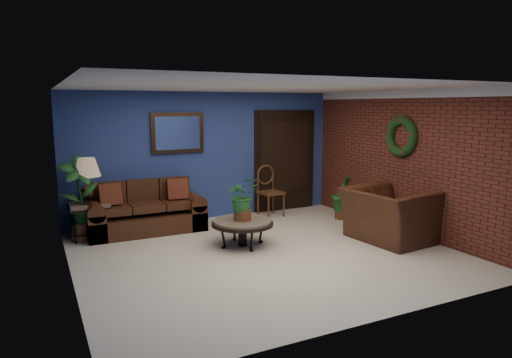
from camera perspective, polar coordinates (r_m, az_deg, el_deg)
name	(u,v)px	position (r m, az deg, el deg)	size (l,w,h in m)	color
floor	(265,253)	(7.08, 1.16, -9.23)	(5.50, 5.50, 0.00)	beige
wall_back	(207,156)	(9.07, -6.12, 2.89)	(5.50, 0.04, 2.50)	navy
wall_left	(67,187)	(6.05, -22.59, -0.92)	(0.04, 5.00, 2.50)	navy
wall_right_brick	(405,162)	(8.41, 18.07, 1.99)	(0.04, 5.00, 2.50)	maroon
ceiling	(266,87)	(6.72, 1.23, 11.42)	(5.50, 5.00, 0.02)	white
crown_molding	(407,94)	(8.33, 18.33, 10.06)	(0.03, 5.00, 0.14)	white
wall_mirror	(178,133)	(8.80, -9.76, 5.69)	(1.02, 0.06, 0.77)	#402816
closet_door	(285,161)	(9.80, 3.62, 2.21)	(1.44, 0.06, 2.18)	black
wreath	(401,137)	(8.36, 17.69, 5.07)	(0.72, 0.72, 0.16)	black
sofa	(145,215)	(8.45, -13.74, -4.33)	(2.04, 0.88, 0.92)	#462614
coffee_table	(242,223)	(7.34, -1.70, -5.58)	(0.99, 0.99, 0.43)	#54504A
end_table	(89,211)	(8.25, -20.11, -3.82)	(0.66, 0.66, 0.60)	#54504A
table_lamp	(87,175)	(8.13, -20.35, 0.46)	(0.45, 0.45, 0.74)	#402816
side_chair	(269,187)	(9.30, 1.61, -1.04)	(0.49, 0.49, 1.04)	#593119
armchair	(389,215)	(7.91, 16.28, -4.34)	(1.34, 1.17, 0.87)	#462614
coffee_plant	(242,197)	(7.24, -1.72, -2.25)	(0.50, 0.44, 0.69)	brown
floor_plant	(342,196)	(9.19, 10.70, -2.08)	(0.41, 0.33, 0.89)	brown
tall_plant	(79,195)	(8.07, -21.21, -1.88)	(0.66, 0.48, 1.44)	brown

